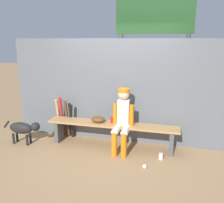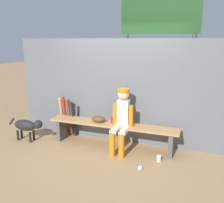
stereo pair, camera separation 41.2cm
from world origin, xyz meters
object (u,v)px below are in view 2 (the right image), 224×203
at_px(bat_aluminum_black, 74,119).
at_px(cup_on_bench, 113,120).
at_px(dugout_bench, 112,129).
at_px(scoreboard, 162,29).
at_px(dog, 27,126).
at_px(bat_wood_tan, 62,116).
at_px(baseball_glove, 99,119).
at_px(baseball, 140,168).
at_px(bat_wood_dark, 70,118).
at_px(cup_on_ground, 159,158).
at_px(bat_aluminum_red, 65,116).
at_px(player_seated, 121,118).

height_order(bat_aluminum_black, cup_on_bench, bat_aluminum_black).
xyz_separation_m(dugout_bench, scoreboard, (0.67, 1.42, 1.96)).
xyz_separation_m(scoreboard, dog, (-2.48, -1.74, -2.01)).
bearing_deg(bat_wood_tan, baseball_glove, -15.00).
bearing_deg(baseball, bat_wood_dark, 153.63).
height_order(baseball, cup_on_ground, cup_on_ground).
relative_size(baseball_glove, scoreboard, 0.08).
distance_m(bat_aluminum_black, bat_aluminum_red, 0.24).
distance_m(bat_aluminum_red, dog, 0.83).
height_order(dugout_bench, bat_wood_dark, bat_wood_dark).
bearing_deg(dugout_bench, baseball_glove, 180.00).
height_order(player_seated, bat_aluminum_black, player_seated).
xyz_separation_m(player_seated, bat_wood_tan, (-1.53, 0.39, -0.24)).
distance_m(dugout_bench, cup_on_bench, 0.17).
height_order(dugout_bench, baseball_glove, baseball_glove).
height_order(baseball_glove, scoreboard, scoreboard).
relative_size(player_seated, baseball, 16.46).
height_order(bat_aluminum_red, bat_wood_tan, bat_aluminum_red).
height_order(dugout_bench, baseball, dugout_bench).
distance_m(cup_on_ground, cup_on_bench, 1.17).
distance_m(bat_wood_dark, baseball, 2.07).
distance_m(dugout_bench, bat_wood_dark, 1.09).
distance_m(bat_wood_dark, bat_aluminum_red, 0.14).
bearing_deg(scoreboard, baseball_glove, -124.02).
height_order(player_seated, bat_wood_tan, player_seated).
height_order(bat_aluminum_black, bat_wood_dark, bat_wood_dark).
xyz_separation_m(player_seated, cup_on_ground, (0.76, -0.17, -0.62)).
bearing_deg(player_seated, dog, -174.31).
xyz_separation_m(bat_wood_dark, bat_wood_tan, (-0.23, 0.07, -0.01)).
height_order(bat_wood_dark, dog, bat_wood_dark).
height_order(dugout_bench, bat_aluminum_black, bat_aluminum_black).
distance_m(baseball_glove, bat_wood_tan, 1.05).
xyz_separation_m(cup_on_bench, scoreboard, (0.68, 1.37, 1.79)).
distance_m(bat_wood_dark, dog, 0.91).
height_order(baseball_glove, bat_aluminum_red, bat_aluminum_red).
height_order(baseball_glove, cup_on_ground, baseball_glove).
height_order(cup_on_ground, cup_on_bench, cup_on_bench).
xyz_separation_m(dugout_bench, player_seated, (0.23, -0.12, 0.28)).
height_order(baseball_glove, bat_wood_tan, bat_wood_tan).
relative_size(bat_wood_dark, cup_on_bench, 8.06).
distance_m(bat_aluminum_black, bat_wood_tan, 0.35).
xyz_separation_m(bat_aluminum_red, cup_on_ground, (2.19, -0.52, -0.40)).
xyz_separation_m(bat_wood_dark, cup_on_bench, (1.06, -0.15, 0.11)).
bearing_deg(dugout_bench, scoreboard, 64.72).
bearing_deg(baseball, dog, 171.57).
height_order(bat_wood_dark, cup_on_ground, bat_wood_dark).
relative_size(baseball, cup_on_ground, 0.67).
xyz_separation_m(baseball, dog, (-2.56, 0.38, 0.30)).
bearing_deg(cup_on_ground, baseball, -120.68).
xyz_separation_m(bat_aluminum_black, dog, (-0.84, -0.51, -0.08)).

